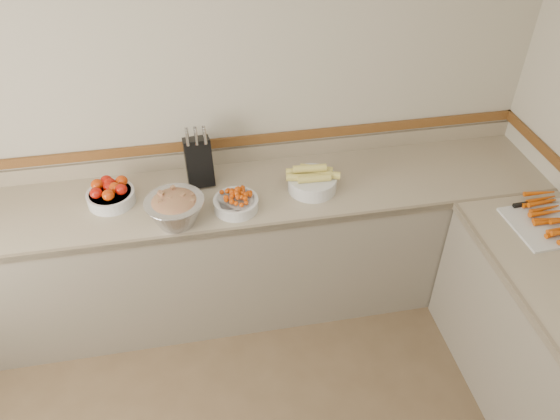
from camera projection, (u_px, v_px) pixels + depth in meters
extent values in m
plane|color=#AEA58F|center=(200.00, 106.00, 3.13)|extent=(4.00, 0.00, 4.00)
cube|color=gray|center=(210.00, 198.00, 3.15)|extent=(4.00, 0.65, 0.04)
cube|color=slate|center=(216.00, 254.00, 3.43)|extent=(4.00, 0.63, 0.86)
cube|color=#71624C|center=(215.00, 234.00, 2.91)|extent=(4.00, 0.02, 0.04)
cube|color=gray|center=(205.00, 158.00, 3.34)|extent=(4.00, 0.02, 0.10)
cube|color=brown|center=(204.00, 145.00, 3.28)|extent=(4.00, 0.02, 0.06)
cylinder|color=silver|center=(559.00, 390.00, 2.36)|extent=(0.02, 0.50, 0.02)
cube|color=black|center=(199.00, 162.00, 3.15)|extent=(0.16, 0.19, 0.30)
cylinder|color=silver|center=(187.00, 139.00, 3.01)|extent=(0.02, 0.04, 0.08)
cylinder|color=silver|center=(196.00, 138.00, 3.02)|extent=(0.02, 0.04, 0.08)
cylinder|color=silver|center=(205.00, 138.00, 3.03)|extent=(0.02, 0.04, 0.08)
cylinder|color=silver|center=(187.00, 137.00, 3.03)|extent=(0.02, 0.04, 0.08)
cylinder|color=silver|center=(196.00, 136.00, 3.04)|extent=(0.02, 0.04, 0.08)
cylinder|color=silver|center=(205.00, 135.00, 3.05)|extent=(0.02, 0.04, 0.08)
cylinder|color=silver|center=(187.00, 134.00, 3.06)|extent=(0.02, 0.04, 0.08)
cylinder|color=silver|center=(196.00, 133.00, 3.06)|extent=(0.02, 0.04, 0.08)
cylinder|color=silver|center=(204.00, 132.00, 3.07)|extent=(0.02, 0.04, 0.08)
cylinder|color=silver|center=(111.00, 197.00, 3.07)|extent=(0.27, 0.27, 0.07)
torus|color=silver|center=(110.00, 193.00, 3.05)|extent=(0.27, 0.27, 0.01)
cylinder|color=white|center=(110.00, 193.00, 3.05)|extent=(0.23, 0.23, 0.01)
ellipsoid|color=#A31006|center=(96.00, 193.00, 2.99)|extent=(0.07, 0.07, 0.06)
ellipsoid|color=#B23106|center=(108.00, 195.00, 2.97)|extent=(0.07, 0.07, 0.06)
ellipsoid|color=#A31006|center=(121.00, 189.00, 3.01)|extent=(0.07, 0.07, 0.06)
ellipsoid|color=#B23106|center=(97.00, 184.00, 3.05)|extent=(0.07, 0.07, 0.06)
ellipsoid|color=#A31006|center=(109.00, 186.00, 3.04)|extent=(0.07, 0.07, 0.06)
ellipsoid|color=#B23106|center=(122.00, 181.00, 3.07)|extent=(0.07, 0.07, 0.06)
ellipsoid|color=#A31006|center=(106.00, 181.00, 3.08)|extent=(0.07, 0.07, 0.06)
ellipsoid|color=#B23106|center=(115.00, 188.00, 3.03)|extent=(0.07, 0.07, 0.06)
ellipsoid|color=#A31006|center=(109.00, 183.00, 3.06)|extent=(0.07, 0.07, 0.06)
cylinder|color=silver|center=(236.00, 204.00, 3.02)|extent=(0.25, 0.25, 0.06)
torus|color=silver|center=(236.00, 200.00, 3.01)|extent=(0.25, 0.25, 0.01)
cylinder|color=white|center=(236.00, 200.00, 3.01)|extent=(0.22, 0.22, 0.01)
sphere|color=#B93E06|center=(250.00, 194.00, 3.00)|extent=(0.03, 0.03, 0.03)
sphere|color=#B93E06|center=(243.00, 202.00, 2.94)|extent=(0.03, 0.03, 0.03)
sphere|color=#B93E06|center=(238.00, 191.00, 2.99)|extent=(0.03, 0.03, 0.03)
sphere|color=#B93E06|center=(244.00, 194.00, 2.98)|extent=(0.03, 0.03, 0.03)
sphere|color=#B93E06|center=(226.00, 198.00, 2.96)|extent=(0.03, 0.03, 0.03)
sphere|color=#B93E06|center=(236.00, 190.00, 2.97)|extent=(0.03, 0.03, 0.03)
sphere|color=#B93E06|center=(232.00, 191.00, 3.00)|extent=(0.03, 0.03, 0.03)
sphere|color=#B93E06|center=(234.00, 187.00, 3.06)|extent=(0.03, 0.03, 0.03)
sphere|color=#B93E06|center=(233.00, 191.00, 3.01)|extent=(0.03, 0.03, 0.03)
sphere|color=#B93E06|center=(235.00, 191.00, 2.97)|extent=(0.03, 0.03, 0.03)
sphere|color=#B93E06|center=(239.00, 187.00, 3.05)|extent=(0.03, 0.03, 0.03)
sphere|color=#B93E06|center=(227.00, 205.00, 2.93)|extent=(0.03, 0.03, 0.03)
sphere|color=#B93E06|center=(238.00, 192.00, 2.99)|extent=(0.03, 0.03, 0.03)
sphere|color=#B93E06|center=(250.00, 198.00, 2.98)|extent=(0.03, 0.03, 0.03)
sphere|color=#B93E06|center=(229.00, 205.00, 2.93)|extent=(0.03, 0.03, 0.03)
sphere|color=#B93E06|center=(237.00, 191.00, 2.97)|extent=(0.03, 0.03, 0.03)
sphere|color=#B93E06|center=(232.00, 202.00, 2.94)|extent=(0.03, 0.03, 0.03)
sphere|color=#B93E06|center=(245.00, 198.00, 2.97)|extent=(0.03, 0.03, 0.03)
sphere|color=#B93E06|center=(235.00, 190.00, 2.96)|extent=(0.03, 0.03, 0.03)
sphere|color=#B93E06|center=(230.00, 192.00, 2.99)|extent=(0.03, 0.03, 0.03)
sphere|color=#B93E06|center=(246.00, 203.00, 2.95)|extent=(0.03, 0.03, 0.03)
sphere|color=#B93E06|center=(230.00, 192.00, 2.98)|extent=(0.03, 0.03, 0.03)
sphere|color=#B93E06|center=(230.00, 190.00, 3.03)|extent=(0.03, 0.03, 0.03)
sphere|color=#B93E06|center=(240.00, 201.00, 2.94)|extent=(0.03, 0.03, 0.03)
sphere|color=#B93E06|center=(237.00, 191.00, 2.99)|extent=(0.03, 0.03, 0.03)
sphere|color=#B93E06|center=(245.00, 195.00, 2.98)|extent=(0.03, 0.03, 0.03)
sphere|color=#B93E06|center=(238.00, 190.00, 2.99)|extent=(0.03, 0.03, 0.03)
sphere|color=#B93E06|center=(236.00, 187.00, 3.06)|extent=(0.03, 0.03, 0.03)
sphere|color=#B93E06|center=(240.00, 190.00, 3.02)|extent=(0.03, 0.03, 0.03)
sphere|color=#B93E06|center=(237.00, 193.00, 2.98)|extent=(0.03, 0.03, 0.03)
sphere|color=#B93E06|center=(246.00, 193.00, 3.00)|extent=(0.03, 0.03, 0.03)
sphere|color=#B93E06|center=(239.00, 193.00, 2.98)|extent=(0.03, 0.03, 0.03)
sphere|color=#B93E06|center=(237.00, 194.00, 2.97)|extent=(0.03, 0.03, 0.03)
sphere|color=#B93E06|center=(251.00, 199.00, 2.97)|extent=(0.03, 0.03, 0.03)
sphere|color=#B93E06|center=(243.00, 203.00, 2.94)|extent=(0.03, 0.03, 0.03)
sphere|color=#B93E06|center=(236.00, 191.00, 2.97)|extent=(0.03, 0.03, 0.03)
sphere|color=#B93E06|center=(232.00, 196.00, 2.96)|extent=(0.03, 0.03, 0.03)
sphere|color=#B93E06|center=(237.00, 194.00, 2.97)|extent=(0.03, 0.03, 0.03)
sphere|color=#B93E06|center=(235.00, 194.00, 2.96)|extent=(0.03, 0.03, 0.03)
sphere|color=#B93E06|center=(245.00, 197.00, 2.97)|extent=(0.03, 0.03, 0.03)
sphere|color=#B93E06|center=(233.00, 193.00, 2.98)|extent=(0.03, 0.03, 0.03)
sphere|color=#B93E06|center=(233.00, 193.00, 2.97)|extent=(0.03, 0.03, 0.03)
cylinder|color=silver|center=(312.00, 183.00, 3.16)|extent=(0.28, 0.28, 0.09)
torus|color=silver|center=(312.00, 178.00, 3.14)|extent=(0.29, 0.29, 0.01)
cylinder|color=#C4B351|center=(303.00, 177.00, 3.10)|extent=(0.19, 0.07, 0.04)
cylinder|color=#C4B351|center=(314.00, 178.00, 3.09)|extent=(0.19, 0.05, 0.04)
cylinder|color=#C4B351|center=(324.00, 174.00, 3.12)|extent=(0.19, 0.10, 0.04)
cylinder|color=#C4B351|center=(302.00, 171.00, 3.14)|extent=(0.19, 0.06, 0.04)
cylinder|color=#C4B351|center=(316.00, 169.00, 3.16)|extent=(0.19, 0.11, 0.04)
cylinder|color=#C4B351|center=(310.00, 168.00, 3.09)|extent=(0.19, 0.06, 0.04)
cylinder|color=#B2B2BA|center=(176.00, 212.00, 2.91)|extent=(0.32, 0.32, 0.15)
torus|color=#B2B2BA|center=(174.00, 201.00, 2.86)|extent=(0.32, 0.32, 0.01)
ellipsoid|color=maroon|center=(174.00, 203.00, 2.87)|extent=(0.26, 0.26, 0.08)
cube|color=maroon|center=(170.00, 198.00, 2.85)|extent=(0.03, 0.03, 0.02)
cube|color=#769C4C|center=(173.00, 188.00, 2.91)|extent=(0.03, 0.03, 0.02)
cube|color=maroon|center=(167.00, 195.00, 2.90)|extent=(0.02, 0.02, 0.02)
cube|color=#769C4C|center=(169.00, 199.00, 2.87)|extent=(0.03, 0.03, 0.02)
cube|color=maroon|center=(183.00, 196.00, 2.86)|extent=(0.03, 0.03, 0.02)
cube|color=#769C4C|center=(192.00, 195.00, 2.89)|extent=(0.03, 0.03, 0.02)
cube|color=maroon|center=(170.00, 203.00, 2.83)|extent=(0.03, 0.03, 0.02)
cube|color=#769C4C|center=(160.00, 193.00, 2.88)|extent=(0.03, 0.03, 0.02)
cube|color=maroon|center=(174.00, 201.00, 2.86)|extent=(0.02, 0.02, 0.02)
cube|color=#769C4C|center=(176.00, 201.00, 2.85)|extent=(0.03, 0.03, 0.02)
cube|color=maroon|center=(168.00, 200.00, 2.85)|extent=(0.02, 0.02, 0.02)
cube|color=#769C4C|center=(160.00, 202.00, 2.83)|extent=(0.02, 0.02, 0.02)
cube|color=maroon|center=(162.00, 194.00, 2.86)|extent=(0.03, 0.03, 0.02)
cube|color=#769C4C|center=(193.00, 202.00, 2.85)|extent=(0.03, 0.03, 0.02)
cube|color=beige|center=(554.00, 224.00, 2.93)|extent=(0.48, 0.39, 0.01)
cone|color=#B94706|center=(556.00, 222.00, 2.91)|extent=(0.18, 0.04, 0.03)
cone|color=#B94706|center=(553.00, 218.00, 2.93)|extent=(0.18, 0.04, 0.03)
cone|color=#B94706|center=(552.00, 212.00, 2.94)|extent=(0.18, 0.04, 0.03)
cone|color=#B94706|center=(548.00, 212.00, 2.97)|extent=(0.18, 0.04, 0.03)
cone|color=#B94706|center=(545.00, 209.00, 3.00)|extent=(0.18, 0.04, 0.03)
cone|color=#B94706|center=(543.00, 202.00, 3.00)|extent=(0.18, 0.04, 0.03)
cone|color=#B94706|center=(539.00, 203.00, 3.04)|extent=(0.18, 0.04, 0.03)
cone|color=#B94706|center=(537.00, 200.00, 3.06)|extent=(0.18, 0.04, 0.03)
cone|color=#B94706|center=(535.00, 194.00, 3.06)|extent=(0.18, 0.04, 0.03)
cube|color=silver|center=(545.00, 203.00, 3.06)|extent=(0.19, 0.04, 0.00)
cube|color=black|center=(522.00, 205.00, 3.03)|extent=(0.10, 0.03, 0.02)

